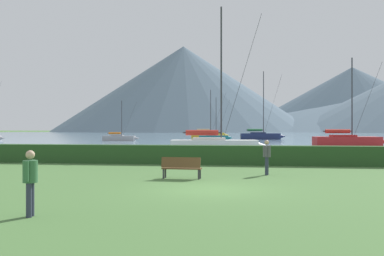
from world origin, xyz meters
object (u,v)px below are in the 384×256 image
at_px(sailboat_slip_10, 214,137).
at_px(sailboat_slip_4, 208,135).
at_px(sailboat_slip_1, 261,136).
at_px(person_standing_walker, 267,154).
at_px(person_seated_viewer, 30,178).
at_px(sailboat_slip_0, 215,145).
at_px(sailboat_slip_6, 348,141).
at_px(park_bench_near_path, 181,167).
at_px(sailboat_slip_11, 120,138).

bearing_deg(sailboat_slip_10, sailboat_slip_4, 92.86).
xyz_separation_m(sailboat_slip_1, person_standing_walker, (-0.80, -69.10, 0.18)).
height_order(sailboat_slip_10, person_seated_viewer, sailboat_slip_10).
xyz_separation_m(sailboat_slip_0, sailboat_slip_10, (-4.27, 44.89, -0.20)).
xyz_separation_m(sailboat_slip_0, sailboat_slip_4, (-7.48, 64.74, 0.02)).
height_order(sailboat_slip_0, sailboat_slip_4, sailboat_slip_0).
bearing_deg(sailboat_slip_0, sailboat_slip_4, 89.40).
height_order(sailboat_slip_0, sailboat_slip_1, sailboat_slip_1).
xyz_separation_m(sailboat_slip_6, park_bench_near_path, (-14.52, -36.32, -0.21)).
bearing_deg(sailboat_slip_1, sailboat_slip_4, 127.52).
distance_m(sailboat_slip_0, sailboat_slip_1, 51.98).
bearing_deg(sailboat_slip_4, person_standing_walker, -88.02).
relative_size(sailboat_slip_4, sailboat_slip_11, 1.58).
height_order(sailboat_slip_6, park_bench_near_path, sailboat_slip_6).
bearing_deg(park_bench_near_path, sailboat_slip_0, 94.09).
height_order(sailboat_slip_0, person_seated_viewer, sailboat_slip_0).
xyz_separation_m(sailboat_slip_4, sailboat_slip_10, (3.21, -19.85, -0.22)).
xyz_separation_m(sailboat_slip_10, person_seated_viewer, (2.16, -72.83, 0.43)).
relative_size(sailboat_slip_6, sailboat_slip_11, 1.49).
bearing_deg(sailboat_slip_1, sailboat_slip_0, -101.16).
distance_m(sailboat_slip_10, park_bench_near_path, 64.50).
height_order(park_bench_near_path, person_seated_viewer, person_seated_viewer).
bearing_deg(sailboat_slip_11, person_standing_walker, -72.14).
xyz_separation_m(sailboat_slip_0, park_bench_near_path, (0.26, -19.45, -0.22)).
bearing_deg(sailboat_slip_6, sailboat_slip_4, 108.69).
xyz_separation_m(sailboat_slip_1, sailboat_slip_4, (-12.27, 12.98, -0.03)).
bearing_deg(person_seated_viewer, sailboat_slip_4, 83.72).
distance_m(sailboat_slip_0, park_bench_near_path, 19.45).
height_order(sailboat_slip_6, sailboat_slip_10, sailboat_slip_6).
bearing_deg(sailboat_slip_10, sailboat_slip_1, 30.84).
distance_m(sailboat_slip_0, person_seated_viewer, 28.01).
xyz_separation_m(sailboat_slip_11, person_standing_walker, (24.88, -54.85, 0.43)).
bearing_deg(person_standing_walker, sailboat_slip_1, 100.51).
distance_m(sailboat_slip_0, sailboat_slip_10, 45.10).
bearing_deg(sailboat_slip_4, sailboat_slip_0, -89.39).
relative_size(sailboat_slip_6, sailboat_slip_10, 1.32).
bearing_deg(sailboat_slip_1, person_seated_viewer, -100.82).
bearing_deg(sailboat_slip_0, person_seated_viewer, -101.50).
bearing_deg(sailboat_slip_10, sailboat_slip_6, -62.11).
height_order(sailboat_slip_1, sailboat_slip_4, sailboat_slip_1).
bearing_deg(person_standing_walker, sailboat_slip_0, 114.15).
distance_m(sailboat_slip_1, person_seated_viewer, 80.00).
bearing_deg(sailboat_slip_1, sailboat_slip_10, -148.71).
height_order(sailboat_slip_0, sailboat_slip_6, sailboat_slip_0).
relative_size(person_seated_viewer, person_standing_walker, 1.00).
height_order(sailboat_slip_6, person_seated_viewer, sailboat_slip_6).
relative_size(sailboat_slip_6, person_standing_walker, 6.62).
xyz_separation_m(sailboat_slip_4, person_seated_viewer, (5.37, -92.68, 0.21)).
xyz_separation_m(sailboat_slip_1, sailboat_slip_10, (-9.06, -6.87, -0.25)).
height_order(sailboat_slip_11, person_seated_viewer, sailboat_slip_11).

